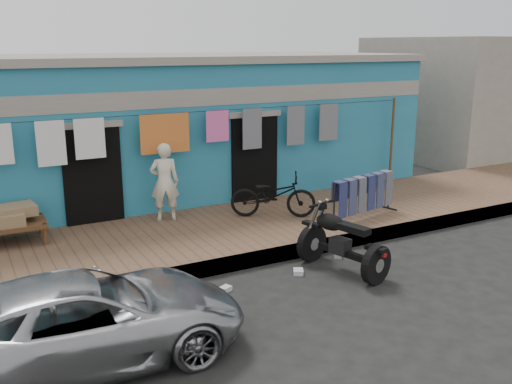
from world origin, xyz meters
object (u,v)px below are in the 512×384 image
car (84,318)px  bicycle (273,190)px  seated_person (165,182)px  motorcycle (343,240)px  jeans_rack (363,196)px

car → bicycle: (4.40, 3.24, 0.25)m
car → seated_person: (2.44, 4.07, 0.47)m
seated_person → motorcycle: seated_person is taller
car → motorcycle: (4.26, 0.76, -0.00)m
seated_person → jeans_rack: size_ratio=0.84×
car → jeans_rack: size_ratio=2.10×
motorcycle → jeans_rack: bearing=29.3°
bicycle → seated_person: bearing=97.8°
seated_person → motorcycle: bearing=134.1°
car → bicycle: bearing=-52.1°
seated_person → bicycle: (1.95, -0.83, -0.22)m
bicycle → jeans_rack: 1.80m
seated_person → jeans_rack: bearing=170.0°
motorcycle → seated_person: bearing=104.4°
bicycle → motorcycle: bicycle is taller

